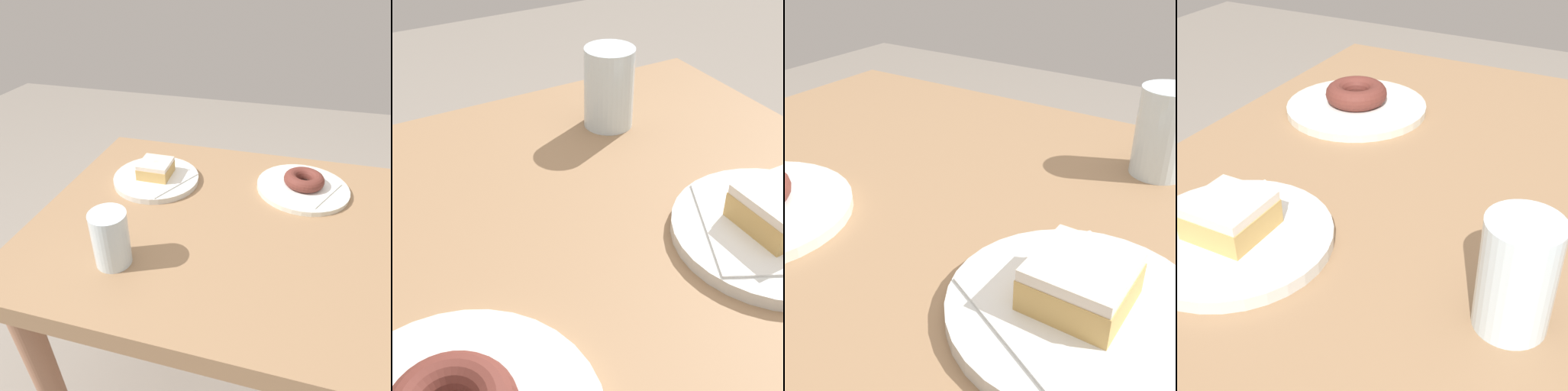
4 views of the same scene
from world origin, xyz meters
The scene contains 5 objects.
table centered at (0.00, 0.00, 0.63)m, with size 0.93×0.71×0.75m.
plate_glazed_square centered at (0.24, -0.12, 0.76)m, with size 0.23×0.23×0.02m, color silver.
napkin_glazed_square centered at (0.24, -0.12, 0.77)m, with size 0.16×0.16×0.00m, color white.
donut_glazed_square centered at (0.24, -0.12, 0.79)m, with size 0.08×0.08×0.04m.
water_glass centered at (0.22, 0.20, 0.81)m, with size 0.07×0.07×0.12m, color silver.
Camera 3 is at (0.36, -0.44, 1.06)m, focal length 46.37 mm.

